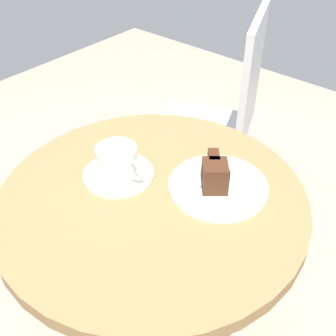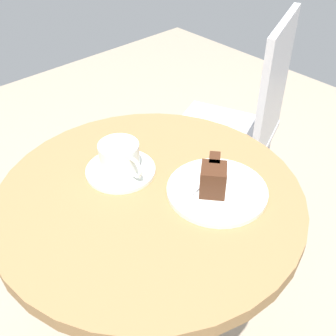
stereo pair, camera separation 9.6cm
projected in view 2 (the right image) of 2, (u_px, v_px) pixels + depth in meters
name	position (u px, v px, depth m)	size (l,w,h in m)	color
cafe_table	(151.00, 232.00, 1.03)	(0.70, 0.70, 0.74)	olive
saucer	(122.00, 170.00, 1.01)	(0.17, 0.17, 0.01)	silver
coffee_cup	(120.00, 157.00, 0.98)	(0.13, 0.10, 0.07)	silver
teaspoon	(140.00, 165.00, 1.02)	(0.11, 0.02, 0.00)	#B7B7BC
cake_plate	(217.00, 190.00, 0.95)	(0.23, 0.23, 0.01)	silver
cake_slice	(213.00, 178.00, 0.93)	(0.09, 0.10, 0.07)	#381E14
fork	(212.00, 174.00, 0.98)	(0.05, 0.15, 0.00)	#B7B7BC
napkin	(214.00, 186.00, 0.97)	(0.17, 0.17, 0.00)	beige
cafe_chair	(245.00, 119.00, 1.57)	(0.50, 0.50, 0.93)	#BCBCC1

